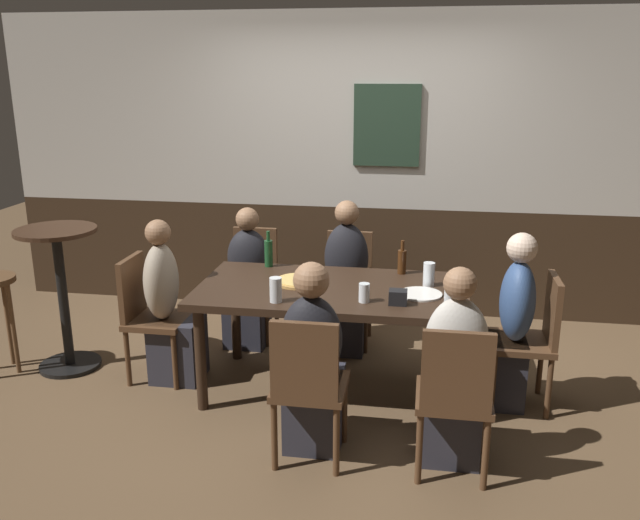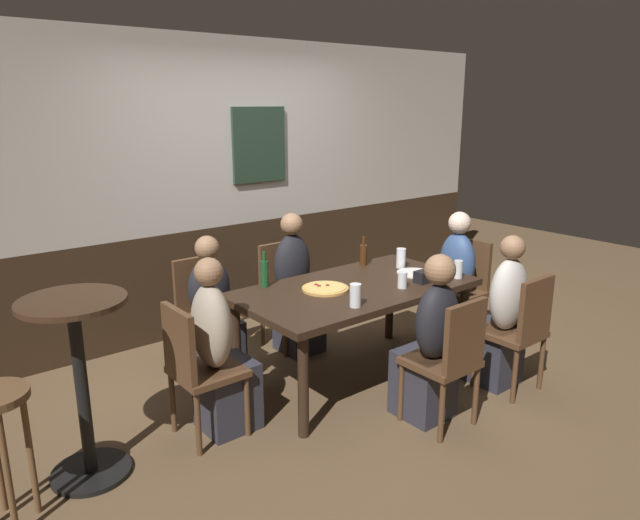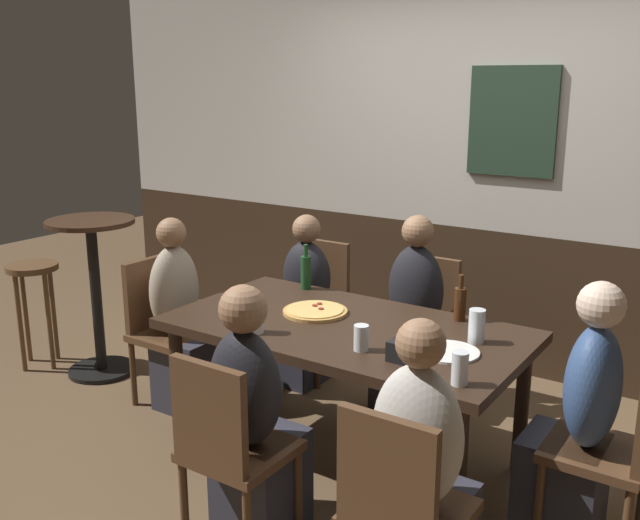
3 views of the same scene
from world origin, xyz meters
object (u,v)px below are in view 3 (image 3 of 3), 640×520
Objects in this scene: dining_table at (345,339)px; plate_white_large at (448,352)px; chair_head_west at (162,323)px; highball_clear at (361,340)px; chair_mid_far at (423,322)px; tumbler_water at (460,371)px; person_mid_far at (411,330)px; beer_bottle_green at (306,271)px; person_left_far at (303,312)px; pint_glass_pale at (256,319)px; tumbler_short at (477,328)px; person_mid_near at (254,432)px; chair_left_far at (317,300)px; chair_head_east at (617,442)px; beer_bottle_brown at (460,303)px; person_head_east at (576,434)px; person_right_near at (421,490)px; condiment_caddy at (401,351)px; side_bar_table at (95,284)px; chair_mid_near at (228,444)px; bar_stool at (34,286)px; chair_right_near at (400,507)px; person_head_west at (182,330)px; pizza at (315,311)px.

plate_white_large reaches higher than dining_table.
highball_clear is (1.54, -0.25, 0.29)m from chair_head_west.
tumbler_water is at bearing -58.82° from chair_mid_far.
beer_bottle_green is (-0.52, -0.33, 0.35)m from person_mid_far.
person_left_far reaches higher than pint_glass_pale.
beer_bottle_green is at bearing 166.87° from tumbler_short.
person_mid_near is 7.31× the size of pint_glass_pale.
chair_left_far is 1.99m from tumbler_water.
chair_head_east is 1.00m from beer_bottle_brown.
person_mid_near is at bearing -111.56° from beer_bottle_brown.
beer_bottle_green is (-1.66, 0.40, 0.36)m from person_head_east.
person_mid_far is 4.22× the size of plate_white_large.
person_head_east is (0.36, 0.73, 0.01)m from person_right_near.
chair_mid_far is at bearing 101.71° from highball_clear.
beer_bottle_green is 1.17m from condiment_caddy.
side_bar_table is (-2.74, 0.78, 0.14)m from person_right_near.
person_right_near is (0.78, -1.62, -0.02)m from chair_mid_far.
tumbler_short is (1.93, 0.14, 0.31)m from chair_head_west.
side_bar_table reaches higher than chair_head_west.
beer_bottle_brown is (-0.19, 0.25, 0.02)m from tumbler_short.
person_head_east is (1.14, 0.89, -0.01)m from chair_mid_near.
tumbler_short is (1.41, -0.76, 0.31)m from chair_left_far.
person_left_far is 1.04× the size of side_bar_table.
side_bar_table is 1.46× the size of bar_stool.
tumbler_water is (0.75, -1.24, 0.30)m from chair_mid_far.
person_mid_near is at bearing -180.00° from person_right_near.
chair_left_far is 0.75× the size of person_mid_far.
chair_right_near is 1.00× the size of chair_head_west.
pint_glass_pale is 1.71m from side_bar_table.
side_bar_table is (-2.54, 0.11, -0.13)m from plate_white_large.
person_head_west is at bearing 4.60° from bar_stool.
chair_mid_near is at bearing -25.61° from side_bar_table.
chair_mid_far reaches higher than plate_white_large.
beer_bottle_green is at bearing 167.52° from chair_head_east.
beer_bottle_green is 1.50m from side_bar_table.
tumbler_short is 0.21m from plate_white_large.
side_bar_table is at bearing 171.74° from tumbler_water.
pint_glass_pale is (-0.30, -1.23, 0.31)m from chair_mid_far.
pizza is at bearing 157.13° from tumbler_water.
plate_white_large is at bearing -173.75° from person_head_east.
pizza is at bearing 0.62° from side_bar_table.
chair_mid_near is at bearing -90.00° from dining_table.
beer_bottle_brown reaches higher than chair_head_east.
chair_head_west is (-0.52, -0.89, 0.00)m from chair_left_far.
chair_mid_far is at bearing 145.54° from chair_head_east.
person_head_west reaches higher than tumbler_short.
person_mid_far is (-0.78, 1.46, 0.01)m from person_right_near.
dining_table is at bearing -1.39° from side_bar_table.
condiment_caddy is (0.74, 0.08, -0.03)m from pint_glass_pale.
person_head_east reaches higher than tumbler_short.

